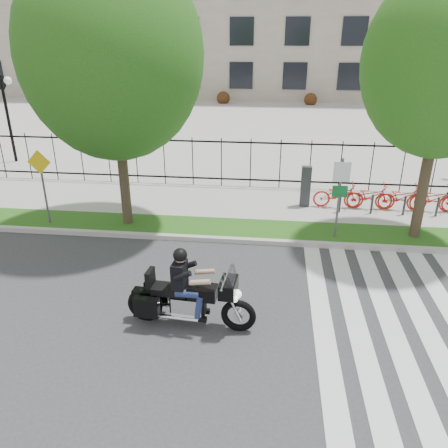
# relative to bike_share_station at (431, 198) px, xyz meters

# --- Properties ---
(ground) EXTENTS (120.00, 120.00, 0.00)m
(ground) POSITION_rel_bike_share_station_xyz_m (-6.55, -7.20, -0.63)
(ground) COLOR #333335
(ground) RESTS_ON ground
(curb) EXTENTS (60.00, 0.20, 0.15)m
(curb) POSITION_rel_bike_share_station_xyz_m (-6.55, -3.10, -0.55)
(curb) COLOR #AEACA4
(curb) RESTS_ON ground
(grass_verge) EXTENTS (60.00, 1.50, 0.15)m
(grass_verge) POSITION_rel_bike_share_station_xyz_m (-6.55, -2.25, -0.55)
(grass_verge) COLOR #1E5615
(grass_verge) RESTS_ON ground
(sidewalk) EXTENTS (60.00, 3.50, 0.15)m
(sidewalk) POSITION_rel_bike_share_station_xyz_m (-6.55, 0.25, -0.55)
(sidewalk) COLOR #B0ADA5
(sidewalk) RESTS_ON ground
(plaza) EXTENTS (80.00, 34.00, 0.10)m
(plaza) POSITION_rel_bike_share_station_xyz_m (-6.55, 17.80, -0.58)
(plaza) COLOR #B0ADA5
(plaza) RESTS_ON ground
(crosswalk_stripes) EXTENTS (5.70, 8.00, 0.01)m
(crosswalk_stripes) POSITION_rel_bike_share_station_xyz_m (-1.73, -7.20, -0.62)
(crosswalk_stripes) COLOR silver
(crosswalk_stripes) RESTS_ON ground
(iron_fence) EXTENTS (30.00, 0.06, 2.00)m
(iron_fence) POSITION_rel_bike_share_station_xyz_m (-6.55, 2.00, 0.52)
(iron_fence) COLOR black
(iron_fence) RESTS_ON sidewalk
(lamp_post_left) EXTENTS (1.06, 0.70, 4.25)m
(lamp_post_left) POSITION_rel_bike_share_station_xyz_m (-18.55, 4.80, 2.58)
(lamp_post_left) COLOR black
(lamp_post_left) RESTS_ON ground
(street_tree_1) EXTENTS (5.37, 5.37, 8.37)m
(street_tree_1) POSITION_rel_bike_share_station_xyz_m (-10.41, -2.25, 4.80)
(street_tree_1) COLOR #3B2E20
(street_tree_1) RESTS_ON grass_verge
(street_tree_2) EXTENTS (4.51, 4.51, 7.72)m
(street_tree_2) POSITION_rel_bike_share_station_xyz_m (-1.12, -2.25, 4.64)
(street_tree_2) COLOR #3B2E20
(street_tree_2) RESTS_ON grass_verge
(bike_share_station) EXTENTS (8.87, 0.85, 1.50)m
(bike_share_station) POSITION_rel_bike_share_station_xyz_m (0.00, 0.00, 0.00)
(bike_share_station) COLOR #2D2D33
(bike_share_station) RESTS_ON sidewalk
(sign_pole_regulatory) EXTENTS (0.50, 0.09, 2.50)m
(sign_pole_regulatory) POSITION_rel_bike_share_station_xyz_m (-3.61, -2.62, 1.11)
(sign_pole_regulatory) COLOR #59595B
(sign_pole_regulatory) RESTS_ON grass_verge
(sign_pole_warning) EXTENTS (0.78, 0.09, 2.49)m
(sign_pole_warning) POSITION_rel_bike_share_station_xyz_m (-13.01, -2.62, 1.11)
(sign_pole_warning) COLOR #59595B
(sign_pole_warning) RESTS_ON grass_verge
(motorcycle_rider) EXTENTS (2.92, 0.90, 2.25)m
(motorcycle_rider) POSITION_rel_bike_share_station_xyz_m (-7.30, -7.40, 0.12)
(motorcycle_rider) COLOR black
(motorcycle_rider) RESTS_ON ground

